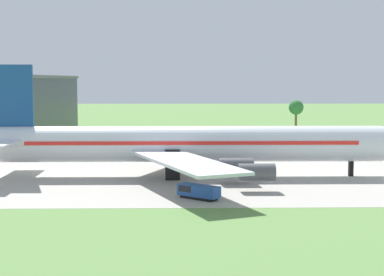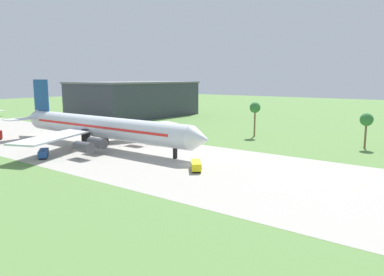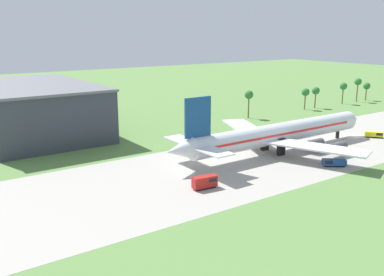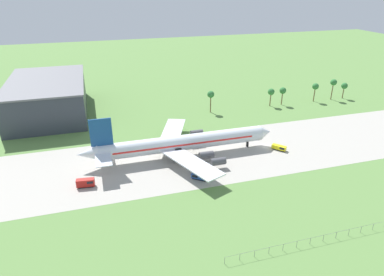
% 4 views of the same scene
% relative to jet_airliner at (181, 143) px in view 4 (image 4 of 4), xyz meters
% --- Properties ---
extents(ground_plane, '(600.00, 600.00, 0.00)m').
position_rel_jet_airliner_xyz_m(ground_plane, '(35.71, -2.68, -5.55)').
color(ground_plane, '#5B8442').
extents(taxiway_strip, '(320.00, 44.00, 0.02)m').
position_rel_jet_airliner_xyz_m(taxiway_strip, '(35.71, -2.68, -5.54)').
color(taxiway_strip, '#A8A399').
rests_on(taxiway_strip, ground_plane).
extents(jet_airliner, '(77.22, 56.50, 18.96)m').
position_rel_jet_airliner_xyz_m(jet_airliner, '(0.00, 0.00, 0.00)').
color(jet_airliner, silver).
rests_on(jet_airliner, ground_plane).
extents(baggage_tug, '(5.18, 5.66, 1.96)m').
position_rel_jet_airliner_xyz_m(baggage_tug, '(39.78, -6.56, -4.47)').
color(baggage_tug, black).
rests_on(baggage_tug, ground_plane).
extents(fuel_truck, '(6.09, 5.31, 1.95)m').
position_rel_jet_airliner_xyz_m(fuel_truck, '(1.70, -18.72, -4.48)').
color(fuel_truck, black).
rests_on(fuel_truck, ground_plane).
extents(catering_van, '(6.04, 2.65, 2.95)m').
position_rel_jet_airliner_xyz_m(catering_van, '(-36.09, -12.46, -3.98)').
color(catering_van, black).
rests_on(catering_van, ground_plane).
extents(perimeter_fence, '(80.10, 0.10, 2.10)m').
position_rel_jet_airliner_xyz_m(perimeter_fence, '(35.71, -57.68, -4.10)').
color(perimeter_fence, slate).
rests_on(perimeter_fence, ground_plane).
extents(terminal_building, '(36.72, 61.20, 17.54)m').
position_rel_jet_airliner_xyz_m(terminal_building, '(-52.71, 65.37, 3.23)').
color(terminal_building, '#333842').
rests_on(terminal_building, ground_plane).
extents(palm_tree_row, '(85.44, 3.60, 12.00)m').
position_rel_jet_airliner_xyz_m(palm_tree_row, '(76.39, 42.90, 2.93)').
color(palm_tree_row, brown).
rests_on(palm_tree_row, ground_plane).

